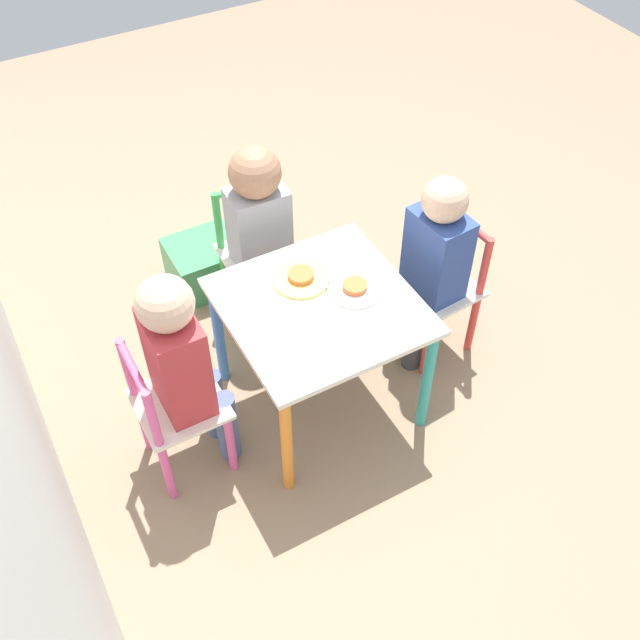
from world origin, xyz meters
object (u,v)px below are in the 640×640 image
at_px(chair_pink, 174,411).
at_px(child_back, 183,360).
at_px(plate_right, 301,278).
at_px(plate_front, 355,288).
at_px(storage_bin, 205,264).
at_px(chair_red, 440,289).
at_px(kids_table, 320,320).
at_px(child_front, 432,258).
at_px(chair_green, 257,257).
at_px(child_right, 261,223).

xyz_separation_m(chair_pink, child_back, (0.00, -0.06, 0.21)).
xyz_separation_m(plate_right, plate_front, (-0.12, -0.12, 0.00)).
distance_m(chair_pink, storage_bin, 0.86).
xyz_separation_m(chair_red, child_back, (-0.04, 0.96, 0.21)).
bearing_deg(chair_pink, kids_table, -90.00).
xyz_separation_m(kids_table, storage_bin, (0.75, 0.11, -0.31)).
bearing_deg(chair_red, child_back, -92.08).
relative_size(child_front, plate_right, 4.07).
distance_m(chair_green, chair_pink, 0.73).
relative_size(chair_green, chair_red, 1.00).
relative_size(kids_table, storage_bin, 2.10).
bearing_deg(storage_bin, chair_red, -138.52).
height_order(kids_table, chair_pink, chair_pink).
height_order(child_right, child_back, child_back).
bearing_deg(child_right, chair_green, 90.00).
distance_m(plate_front, storage_bin, 0.87).
relative_size(child_right, child_front, 1.01).
xyz_separation_m(child_back, plate_right, (0.13, -0.45, 0.01)).
bearing_deg(chair_green, plate_front, -76.27).
bearing_deg(chair_green, chair_pink, -133.97).
bearing_deg(child_right, chair_red, -37.74).
height_order(kids_table, child_right, child_right).
bearing_deg(plate_front, kids_table, 90.00).
distance_m(child_right, child_back, 0.65).
bearing_deg(storage_bin, plate_front, -162.37).
bearing_deg(storage_bin, chair_green, -151.30).
distance_m(chair_green, child_back, 0.72).
bearing_deg(plate_front, chair_green, 11.96).
height_order(child_front, plate_front, child_front).
bearing_deg(plate_right, chair_pink, 103.91).
distance_m(chair_green, plate_front, 0.57).
distance_m(chair_red, child_front, 0.19).
xyz_separation_m(child_front, child_back, (-0.04, 0.90, 0.03)).
distance_m(chair_pink, plate_front, 0.67).
bearing_deg(kids_table, child_right, -1.77).
relative_size(chair_red, storage_bin, 1.96).
bearing_deg(chair_pink, storage_bin, -28.26).
height_order(chair_green, child_back, child_back).
height_order(chair_red, plate_front, chair_red).
xyz_separation_m(chair_green, child_front, (-0.47, -0.43, 0.18)).
height_order(kids_table, plate_right, plate_right).
relative_size(child_front, child_back, 0.95).
relative_size(child_back, plate_right, 4.28).
height_order(chair_red, child_back, child_back).
xyz_separation_m(child_right, plate_right, (-0.33, 0.01, 0.02)).
distance_m(plate_right, plate_front, 0.17).
height_order(child_right, storage_bin, child_right).
bearing_deg(plate_front, child_front, -83.46).
xyz_separation_m(kids_table, plate_right, (0.12, 0.00, 0.08)).
height_order(chair_red, child_front, child_front).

